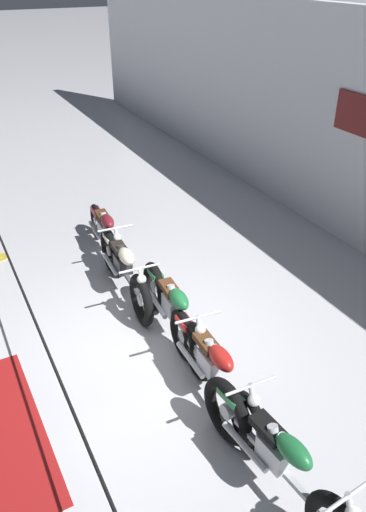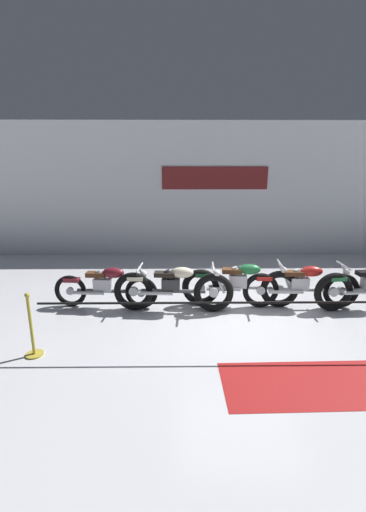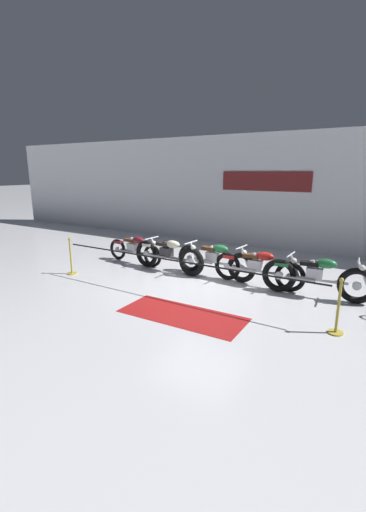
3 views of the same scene
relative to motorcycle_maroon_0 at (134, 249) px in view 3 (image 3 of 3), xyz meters
name	(u,v)px [view 3 (image 3 of 3)]	position (x,y,z in m)	size (l,w,h in m)	color
ground_plane	(200,283)	(2.73, -0.66, -0.46)	(120.00, 120.00, 0.00)	silver
back_wall	(267,192)	(2.73, 4.47, 1.64)	(28.00, 0.29, 4.20)	white
motorcycle_maroon_0	(134,249)	(0.00, 0.00, 0.00)	(2.19, 0.62, 0.92)	black
motorcycle_cream_1	(168,255)	(1.42, -0.19, 0.02)	(2.45, 0.62, 0.98)	black
motorcycle_green_2	(215,260)	(2.81, 0.03, 0.02)	(2.45, 0.62, 0.98)	black
motorcycle_red_3	(258,268)	(4.07, -0.06, 0.01)	(2.42, 0.62, 0.95)	black
motorcycle_green_4	(317,277)	(5.52, -0.16, 0.02)	(2.51, 0.62, 0.99)	black
stanchion_far_left	(132,261)	(1.47, -1.86, 0.23)	(6.98, 0.28, 1.05)	gold
stanchion_mid_left	(337,315)	(6.21, -1.86, -0.11)	(0.28, 0.28, 1.05)	gold
floor_banner	(182,315)	(3.42, -2.65, -0.46)	(2.61, 1.09, 0.01)	maroon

